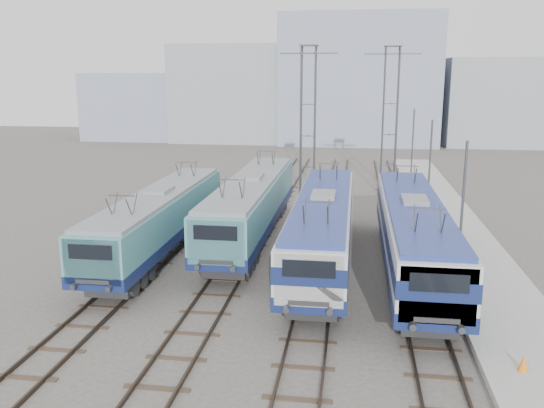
{
  "coord_description": "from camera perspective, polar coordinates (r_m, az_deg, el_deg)",
  "views": [
    {
      "loc": [
        3.78,
        -23.91,
        9.81
      ],
      "look_at": [
        -0.71,
        7.0,
        2.76
      ],
      "focal_mm": 38.0,
      "sensor_mm": 36.0,
      "label": 1
    }
  ],
  "objects": [
    {
      "name": "locomotive_far_left",
      "position": [
        32.21,
        -11.08,
        -1.28
      ],
      "size": [
        2.72,
        17.2,
        3.24
      ],
      "color": "#131F50",
      "rests_on": "ground"
    },
    {
      "name": "locomotive_center_left",
      "position": [
        34.36,
        -2.05,
        0.07
      ],
      "size": [
        2.91,
        18.38,
        3.46
      ],
      "color": "#131F50",
      "rests_on": "ground"
    },
    {
      "name": "mast_mid",
      "position": [
        38.73,
        15.31,
        2.89
      ],
      "size": [
        0.12,
        0.12,
        7.0
      ],
      "primitive_type": "cylinder",
      "color": "#3F4247",
      "rests_on": "ground"
    },
    {
      "name": "locomotive_center_right",
      "position": [
        29.76,
        5.04,
        -1.94
      ],
      "size": [
        2.85,
        18.02,
        3.39
      ],
      "color": "#131F50",
      "rests_on": "ground"
    },
    {
      "name": "building_east",
      "position": [
        88.34,
        21.79,
        9.36
      ],
      "size": [
        16.0,
        12.0,
        12.0
      ],
      "primitive_type": "cube",
      "color": "gray",
      "rests_on": "ground"
    },
    {
      "name": "building_center",
      "position": [
        85.91,
        8.59,
        12.05
      ],
      "size": [
        22.0,
        14.0,
        18.0
      ],
      "primitive_type": "cube",
      "color": "#858DA5",
      "rests_on": "ground"
    },
    {
      "name": "catenary_tower_west",
      "position": [
        46.18,
        3.58,
        8.77
      ],
      "size": [
        4.5,
        1.2,
        12.0
      ],
      "color": "#3F4247",
      "rests_on": "ground"
    },
    {
      "name": "locomotive_far_right",
      "position": [
        29.1,
        13.84,
        -2.56
      ],
      "size": [
        2.89,
        18.25,
        3.43
      ],
      "color": "#131F50",
      "rests_on": "ground"
    },
    {
      "name": "building_west",
      "position": [
        87.78,
        -3.5,
        10.87
      ],
      "size": [
        18.0,
        12.0,
        14.0
      ],
      "primitive_type": "cube",
      "color": "gray",
      "rests_on": "ground"
    },
    {
      "name": "platform",
      "position": [
        33.95,
        18.85,
        -4.51
      ],
      "size": [
        4.0,
        70.0,
        0.3
      ],
      "primitive_type": "cube",
      "color": "#9E9E99",
      "rests_on": "ground"
    },
    {
      "name": "building_far_west",
      "position": [
        92.44,
        -13.37,
        9.4
      ],
      "size": [
        14.0,
        10.0,
        10.0
      ],
      "primitive_type": "cube",
      "color": "#858DA5",
      "rests_on": "ground"
    },
    {
      "name": "ground",
      "position": [
        26.12,
        -0.68,
        -9.34
      ],
      "size": [
        160.0,
        160.0,
        0.0
      ],
      "primitive_type": "plane",
      "color": "#514C47"
    },
    {
      "name": "mast_rear",
      "position": [
        50.54,
        13.72,
        5.19
      ],
      "size": [
        0.12,
        0.12,
        7.0
      ],
      "primitive_type": "cylinder",
      "color": "#3F4247",
      "rests_on": "ground"
    },
    {
      "name": "catenary_tower_east",
      "position": [
        48.09,
        11.62,
        8.69
      ],
      "size": [
        4.5,
        1.2,
        12.0
      ],
      "color": "#3F4247",
      "rests_on": "ground"
    },
    {
      "name": "safety_cone",
      "position": [
        21.19,
        23.65,
        -14.23
      ],
      "size": [
        0.33,
        0.33,
        0.57
      ],
      "primitive_type": "cone",
      "color": "orange",
      "rests_on": "platform"
    },
    {
      "name": "mast_front",
      "position": [
        27.1,
        18.26,
        -1.4
      ],
      "size": [
        0.12,
        0.12,
        7.0
      ],
      "primitive_type": "cylinder",
      "color": "#3F4247",
      "rests_on": "ground"
    }
  ]
}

